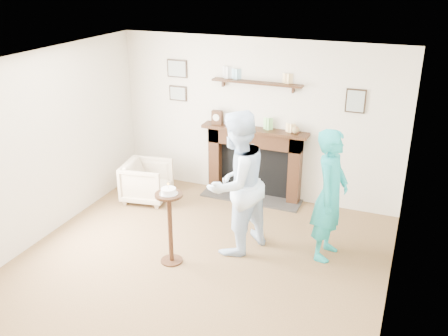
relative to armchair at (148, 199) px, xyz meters
The scene contains 6 objects.
ground 2.24m from the armchair, 47.20° to the right, with size 5.00×5.00×0.00m, color brown.
room_shell 2.42m from the armchair, 32.08° to the right, with size 4.54×5.02×2.52m.
armchair is the anchor object (origin of this frame).
man 2.01m from the armchair, 25.13° to the right, with size 0.91×0.71×1.88m, color silver.
woman 3.00m from the armchair, 10.77° to the right, with size 0.62×0.41×1.70m, color #20B8BA.
pedestal_table 1.98m from the armchair, 50.81° to the right, with size 0.34×0.34×1.08m.
Camera 1 is at (2.29, -4.55, 3.50)m, focal length 40.00 mm.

